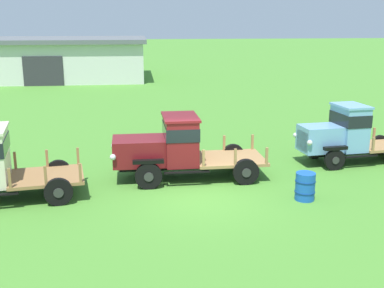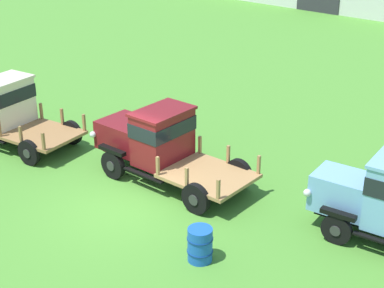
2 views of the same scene
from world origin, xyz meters
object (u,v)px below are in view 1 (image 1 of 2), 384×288
farm_shed (12,59)px  oil_drum_beside_row (305,186)px  vintage_truck_midrow_center (173,147)px  vintage_truck_far_side (345,134)px

farm_shed → oil_drum_beside_row: farm_shed is taller
vintage_truck_midrow_center → oil_drum_beside_row: (3.81, -2.51, -0.70)m
farm_shed → oil_drum_beside_row: bearing=-63.4°
farm_shed → oil_drum_beside_row: 35.82m
vintage_truck_far_side → oil_drum_beside_row: 4.61m
farm_shed → vintage_truck_midrow_center: (12.24, -29.48, -0.73)m
vintage_truck_midrow_center → oil_drum_beside_row: vintage_truck_midrow_center is taller
vintage_truck_midrow_center → vintage_truck_far_side: (6.58, 1.11, -0.00)m
vintage_truck_midrow_center → oil_drum_beside_row: 4.61m
vintage_truck_far_side → vintage_truck_midrow_center: bearing=-170.4°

